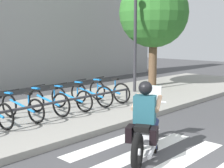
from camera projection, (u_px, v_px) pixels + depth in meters
sidewalk at (29, 119)px, 8.22m from camera, size 24.00×4.40×0.15m
crosswalk_stripe_3 at (179, 162)px, 5.57m from camera, size 2.80×0.40×0.01m
crosswalk_stripe_4 at (144, 151)px, 6.11m from camera, size 2.80×0.40×0.01m
crosswalk_stripe_5 at (115, 142)px, 6.66m from camera, size 2.80×0.40×0.01m
motorcycle at (146, 130)px, 5.94m from camera, size 2.08×1.16×1.25m
rider at (145, 113)px, 5.81m from camera, size 0.76×0.71×1.45m
bicycle_2 at (22, 107)px, 7.78m from camera, size 0.48×1.69×0.76m
bicycle_3 at (48, 102)px, 8.35m from camera, size 0.48×1.64×0.80m
bicycle_4 at (71, 98)px, 8.92m from camera, size 0.48×1.64×0.76m
bicycle_5 at (91, 94)px, 9.49m from camera, size 0.48×1.69×0.80m
bicycle_6 at (109, 91)px, 10.06m from camera, size 0.48×1.65×0.80m
bike_rack at (60, 102)px, 7.96m from camera, size 5.37×0.07×0.49m
street_lamp at (135, 34)px, 11.69m from camera, size 0.28×0.28×3.90m
tree_near_rack at (154, 13)px, 13.07m from camera, size 2.96×2.96×4.78m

